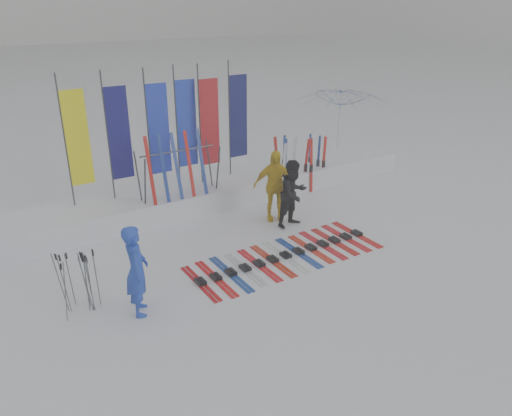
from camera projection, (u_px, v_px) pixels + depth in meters
ground at (289, 281)px, 10.18m from camera, size 120.00×120.00×0.00m
snow_bank at (192, 197)px, 13.65m from camera, size 14.00×1.60×0.60m
person_blue at (137, 270)px, 8.85m from camera, size 0.59×0.73×1.74m
person_black at (294, 194)px, 12.35m from camera, size 0.93×0.78×1.71m
person_yellow at (274, 186)px, 12.67m from camera, size 1.17×0.84×1.85m
tent_canopy at (341, 128)px, 16.50m from camera, size 3.67×3.71×2.71m
ski_row at (286, 256)px, 11.11m from camera, size 4.40×1.69×0.07m
pole_cluster at (79, 283)px, 8.99m from camera, size 0.71×0.49×1.24m
feather_flags at (167, 127)px, 12.85m from camera, size 5.00×0.25×3.20m
ski_rack at (179, 166)px, 12.67m from camera, size 2.04×0.80×1.23m
upright_skis at (298, 163)px, 14.81m from camera, size 1.60×1.05×1.69m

